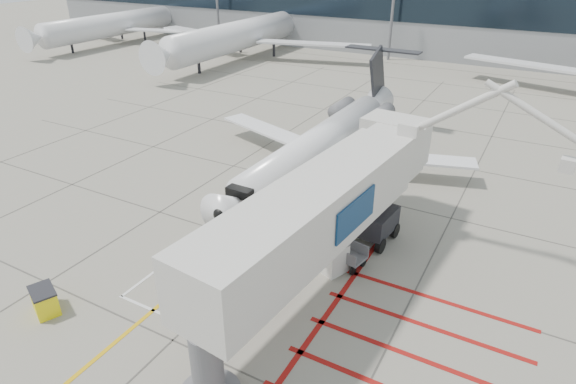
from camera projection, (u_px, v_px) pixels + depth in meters
The scene contains 13 objects.
ground_plane at pixel (228, 287), 23.26m from camera, with size 260.00×260.00×0.00m, color gray.
regional_jet at pixel (306, 134), 31.99m from camera, with size 21.42×27.01×7.08m, color white, non-canonical shape.
jet_bridge at pixel (312, 225), 20.73m from camera, with size 9.43×19.92×7.97m, color silver, non-canonical shape.
pushback_tug at pixel (239, 285), 22.31m from camera, with size 2.44×1.52×1.42m, color maroon, non-canonical shape.
spill_bin at pixel (45, 301), 21.49m from camera, with size 1.39×0.93×1.20m, color #FBEA0D, non-canonical shape.
baggage_cart at pixel (346, 254), 24.66m from camera, with size 1.99×1.25×1.25m, color #5B5B60, non-canonical shape.
ground_power_unit at pixel (326, 253), 24.41m from camera, with size 2.08×1.21×1.64m, color silver, non-canonical shape.
cone_nose at pixel (222, 235), 27.00m from camera, with size 0.36×0.36×0.50m, color orange.
cone_side at pixel (306, 230), 27.52m from camera, with size 0.31×0.31×0.43m, color #FF5B0D.
terminal_building at pixel (560, 5), 70.22m from camera, with size 180.00×28.00×14.00m, color gray.
terminal_glass_band at pixel (557, 7), 58.83m from camera, with size 180.00×0.10×6.00m, color black.
bg_aircraft_a at pixel (121, 8), 79.74m from camera, with size 32.65×36.28×10.88m, color silver, non-canonical shape.
bg_aircraft_b at pixel (248, 14), 68.64m from camera, with size 35.77×39.74×11.92m, color silver, non-canonical shape.
Camera 1 is at (11.53, -14.84, 14.75)m, focal length 30.00 mm.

